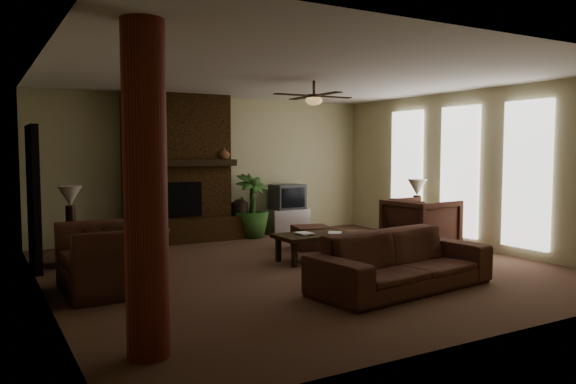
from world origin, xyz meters
TOP-DOWN VIEW (x-y plane):
  - room_shell at (0.00, 0.00)m, footprint 7.00×7.00m
  - fireplace at (-0.80, 3.22)m, footprint 2.40×0.70m
  - windows at (3.45, 0.20)m, footprint 0.08×3.65m
  - log_column at (-2.95, -2.40)m, footprint 0.36×0.36m
  - doorway at (-3.44, 1.80)m, footprint 0.10×1.00m
  - ceiling_fan at (0.40, 0.30)m, footprint 1.35×1.35m
  - sofa at (0.43, -1.72)m, footprint 2.53×1.01m
  - armchair_left at (-2.75, -0.02)m, footprint 0.86×1.29m
  - armchair_right at (2.42, 0.07)m, footprint 1.01×1.07m
  - coffee_table at (0.43, 0.33)m, footprint 1.20×0.70m
  - ottoman at (0.97, 1.26)m, footprint 0.72×0.72m
  - tv_stand at (1.54, 3.15)m, footprint 0.86×0.51m
  - tv at (1.55, 3.14)m, footprint 0.66×0.54m
  - floor_vase at (0.41, 3.07)m, footprint 0.34×0.34m
  - floor_plant at (0.61, 2.95)m, footprint 1.04×1.42m
  - side_table_left at (-2.89, 1.88)m, footprint 0.59×0.59m
  - lamp_left at (-2.93, 1.93)m, footprint 0.41×0.41m
  - side_table_right at (3.05, 0.74)m, footprint 0.57×0.57m
  - lamp_right at (3.00, 0.80)m, footprint 0.45×0.45m
  - mantel_plant at (-1.60, 2.99)m, footprint 0.47×0.50m
  - mantel_vase at (0.06, 3.00)m, footprint 0.27×0.28m
  - book_a at (0.16, 0.36)m, footprint 0.22×0.03m
  - book_b at (0.63, 0.24)m, footprint 0.19×0.14m

SIDE VIEW (x-z plane):
  - ottoman at x=0.97m, z-range 0.00..0.40m
  - tv_stand at x=1.54m, z-range 0.00..0.50m
  - side_table_left at x=-2.89m, z-range 0.00..0.55m
  - side_table_right at x=3.05m, z-range 0.00..0.55m
  - floor_plant at x=0.61m, z-range 0.00..0.71m
  - coffee_table at x=0.43m, z-range 0.16..0.59m
  - floor_vase at x=0.41m, z-range 0.05..0.82m
  - sofa at x=0.43m, z-range 0.00..0.96m
  - armchair_right at x=2.42m, z-range 0.00..1.02m
  - armchair_left at x=-2.75m, z-range 0.00..1.11m
  - book_a at x=0.16m, z-range 0.43..0.72m
  - book_b at x=0.63m, z-range 0.43..0.72m
  - tv at x=1.55m, z-range 0.50..1.02m
  - lamp_left at x=-2.93m, z-range 0.68..1.33m
  - lamp_right at x=3.00m, z-range 0.68..1.33m
  - doorway at x=-3.44m, z-range 0.00..2.10m
  - fireplace at x=-0.80m, z-range -0.24..2.56m
  - windows at x=3.45m, z-range 0.17..2.53m
  - log_column at x=-2.95m, z-range 0.00..2.80m
  - room_shell at x=0.00m, z-range -2.10..4.90m
  - mantel_vase at x=0.06m, z-range 1.56..1.78m
  - mantel_plant at x=-1.60m, z-range 1.56..1.89m
  - ceiling_fan at x=0.40m, z-range 2.34..2.72m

